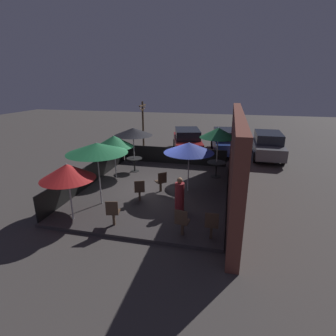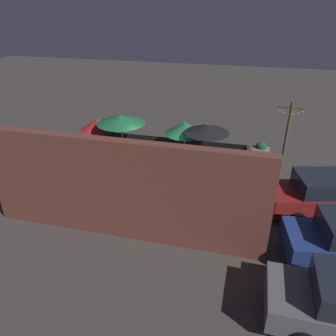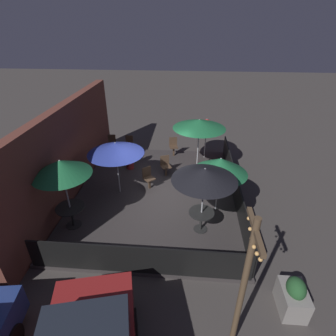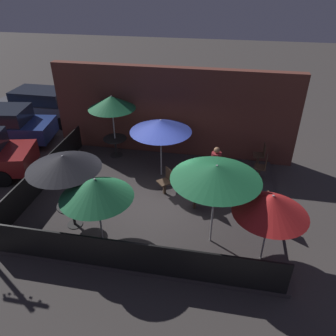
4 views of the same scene
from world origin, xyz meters
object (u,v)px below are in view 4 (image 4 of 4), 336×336
object	(u,v)px
dining_table_1	(115,142)
patio_umbrella_2	(216,172)
patio_chair_3	(260,154)
patio_umbrella_4	(96,188)
patron_0	(216,166)
patio_chair_4	(264,206)
dining_table_0	(72,209)
patio_umbrella_5	(161,126)
parked_car_2	(42,105)
parked_car_1	(1,125)
patio_chair_0	(262,167)
patio_umbrella_1	(112,102)
patio_umbrella_0	(63,162)
patio_chair_1	(166,180)
patio_umbrella_3	(272,205)
patio_chair_2	(197,195)

from	to	relation	value
dining_table_1	patio_umbrella_2	bearing A→B (deg)	-45.58
dining_table_1	patio_chair_3	distance (m)	5.64
patio_umbrella_4	patron_0	size ratio (longest dim) A/B	1.61
patio_chair_4	patio_umbrella_4	bearing A→B (deg)	9.91
patio_umbrella_4	dining_table_0	bearing A→B (deg)	152.05
patio_umbrella_5	parked_car_2	xyz separation A→B (m)	(-6.85, 4.05, -1.22)
patio_umbrella_4	parked_car_1	size ratio (longest dim) A/B	0.47
patio_chair_0	patio_chair_3	world-z (taller)	patio_chair_3
patio_umbrella_5	parked_car_2	bearing A→B (deg)	149.39
patio_umbrella_1	patio_umbrella_4	distance (m)	5.02
patio_umbrella_5	patio_chair_4	bearing A→B (deg)	-29.11
patio_umbrella_0	patio_umbrella_1	world-z (taller)	patio_umbrella_1
patio_umbrella_5	dining_table_0	bearing A→B (deg)	-121.52
dining_table_1	patron_0	world-z (taller)	patron_0
parked_car_1	patio_chair_1	bearing A→B (deg)	-26.66
dining_table_0	patio_chair_1	size ratio (longest dim) A/B	0.89
patio_umbrella_3	patron_0	world-z (taller)	patio_umbrella_3
patio_umbrella_3	parked_car_1	size ratio (longest dim) A/B	0.45
patio_umbrella_5	patio_chair_0	distance (m)	3.85
patio_umbrella_3	patio_chair_3	xyz separation A→B (m)	(0.17, 4.78, -1.23)
patron_0	patio_umbrella_1	bearing A→B (deg)	0.71
dining_table_0	parked_car_2	size ratio (longest dim) A/B	0.18
patio_chair_0	parked_car_1	xyz separation A→B (m)	(-10.87, 1.08, 0.21)
patio_umbrella_3	patio_umbrella_4	bearing A→B (deg)	-176.68
dining_table_1	patio_umbrella_1	bearing A→B (deg)	90.00
patio_umbrella_5	patio_chair_2	xyz separation A→B (m)	(1.49, -1.72, -1.46)
patio_umbrella_4	patio_chair_4	distance (m)	4.89
dining_table_1	patio_umbrella_3	bearing A→B (deg)	-40.12
patio_chair_2	patio_chair_4	size ratio (longest dim) A/B	0.97
patio_chair_4	patio_umbrella_0	bearing A→B (deg)	0.00
patio_umbrella_5	parked_car_1	world-z (taller)	patio_umbrella_5
dining_table_0	patio_chair_2	world-z (taller)	patio_chair_2
dining_table_1	patron_0	size ratio (longest dim) A/B	0.70
parked_car_1	patio_chair_3	bearing A→B (deg)	-9.27
patio_umbrella_1	parked_car_2	world-z (taller)	patio_umbrella_1
patio_umbrella_3	patio_chair_0	world-z (taller)	patio_umbrella_3
patio_umbrella_0	parked_car_2	size ratio (longest dim) A/B	0.51
patio_umbrella_3	parked_car_1	distance (m)	11.84
patron_0	dining_table_0	bearing A→B (deg)	55.12
patio_umbrella_1	patio_chair_2	xyz separation A→B (m)	(3.57, -2.80, -1.75)
patio_chair_2	patio_umbrella_1	bearing A→B (deg)	-61.24
patio_umbrella_4	patio_chair_3	xyz separation A→B (m)	(4.40, 5.03, -1.32)
patio_umbrella_2	patio_chair_4	xyz separation A→B (m)	(1.45, 1.17, -1.73)
patio_umbrella_2	patio_chair_3	distance (m)	4.95
patio_umbrella_2	patio_chair_0	size ratio (longest dim) A/B	2.61
patio_umbrella_3	patio_chair_1	distance (m)	4.04
patio_umbrella_4	patio_chair_4	size ratio (longest dim) A/B	2.26
patio_umbrella_0	patio_umbrella_1	distance (m)	4.27
patio_chair_2	parked_car_2	distance (m)	10.14
patio_chair_1	patio_umbrella_0	bearing A→B (deg)	0.00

